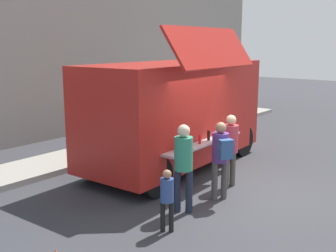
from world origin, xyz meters
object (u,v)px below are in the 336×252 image
(customer_front_ordering, at_px, (230,144))
(customer_mid_with_backpack, at_px, (221,153))
(trash_bin, at_px, (186,119))
(child_near_queue, at_px, (167,195))
(customer_rear_waiting, at_px, (183,161))
(food_truck_main, at_px, (176,111))

(customer_front_ordering, xyz_separation_m, customer_mid_with_backpack, (-0.84, -0.26, 0.01))
(customer_mid_with_backpack, bearing_deg, trash_bin, -14.03)
(trash_bin, height_order, customer_front_ordering, customer_front_ordering)
(customer_mid_with_backpack, distance_m, child_near_queue, 1.93)
(customer_front_ordering, distance_m, child_near_queue, 2.77)
(customer_front_ordering, height_order, child_near_queue, customer_front_ordering)
(trash_bin, relative_size, customer_rear_waiting, 0.59)
(food_truck_main, distance_m, child_near_queue, 4.03)
(trash_bin, xyz_separation_m, child_near_queue, (-6.81, -4.61, 0.17))
(food_truck_main, xyz_separation_m, customer_front_ordering, (-0.47, -1.95, -0.52))
(food_truck_main, bearing_deg, customer_mid_with_backpack, -123.16)
(customer_rear_waiting, distance_m, child_near_queue, 1.00)
(customer_front_ordering, height_order, customer_mid_with_backpack, customer_front_ordering)
(customer_rear_waiting, height_order, child_near_queue, customer_rear_waiting)
(trash_bin, height_order, child_near_queue, child_near_queue)
(food_truck_main, distance_m, customer_front_ordering, 2.07)
(food_truck_main, height_order, trash_bin, food_truck_main)
(trash_bin, distance_m, customer_mid_with_backpack, 6.71)
(food_truck_main, distance_m, customer_rear_waiting, 3.10)
(customer_front_ordering, bearing_deg, customer_rear_waiting, 100.25)
(food_truck_main, height_order, customer_front_ordering, food_truck_main)
(customer_rear_waiting, bearing_deg, customer_front_ordering, -27.78)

